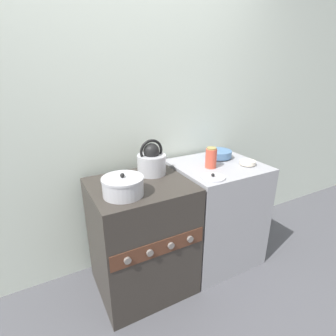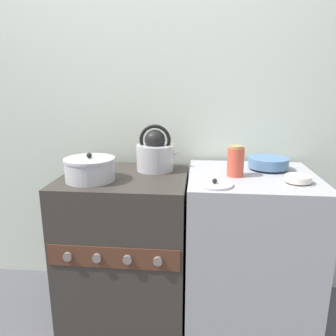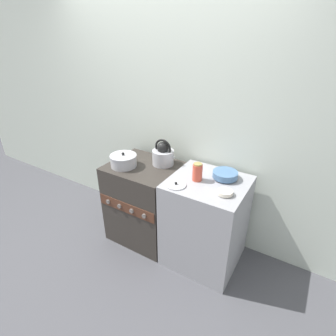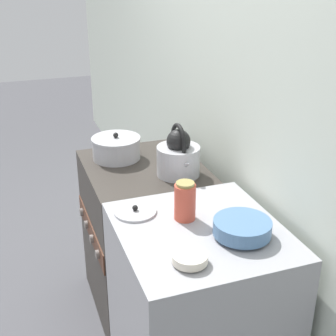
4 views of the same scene
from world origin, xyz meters
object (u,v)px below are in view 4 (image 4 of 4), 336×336
at_px(stove, 146,238).
at_px(storage_jar, 185,201).
at_px(kettle, 179,156).
at_px(small_ceramic_bowl, 190,258).
at_px(cooking_pot, 116,148).
at_px(enamel_bowl, 242,228).
at_px(loose_pot_lid, 135,211).

height_order(stove, storage_jar, storage_jar).
bearing_deg(kettle, stove, -139.77).
bearing_deg(small_ceramic_bowl, cooking_pot, -179.80).
xyz_separation_m(kettle, storage_jar, (0.44, -0.14, -0.00)).
height_order(stove, enamel_bowl, enamel_bowl).
bearing_deg(loose_pot_lid, kettle, 135.99).
relative_size(storage_jar, loose_pot_lid, 0.91).
xyz_separation_m(cooking_pot, enamel_bowl, (0.94, 0.25, -0.01)).
bearing_deg(storage_jar, enamel_bowl, 37.58).
distance_m(kettle, loose_pot_lid, 0.46).
height_order(cooking_pot, storage_jar, storage_jar).
bearing_deg(loose_pot_lid, cooking_pot, 173.10).
bearing_deg(loose_pot_lid, storage_jar, 57.34).
height_order(kettle, loose_pot_lid, kettle).
bearing_deg(stove, loose_pot_lid, -20.81).
xyz_separation_m(stove, cooking_pot, (-0.15, -0.11, 0.49)).
distance_m(kettle, small_ceramic_bowl, 0.77).
distance_m(small_ceramic_bowl, loose_pot_lid, 0.41).
distance_m(kettle, cooking_pot, 0.39).
bearing_deg(kettle, enamel_bowl, 1.37).
bearing_deg(cooking_pot, small_ceramic_bowl, 0.20).
xyz_separation_m(storage_jar, loose_pot_lid, (-0.11, -0.18, -0.07)).
bearing_deg(cooking_pot, kettle, 37.59).
bearing_deg(cooking_pot, enamel_bowl, 14.96).
relative_size(kettle, small_ceramic_bowl, 2.12).
relative_size(cooking_pot, storage_jar, 1.62).
xyz_separation_m(enamel_bowl, loose_pot_lid, (-0.31, -0.33, -0.03)).
height_order(cooking_pot, loose_pot_lid, cooking_pot).
xyz_separation_m(cooking_pot, small_ceramic_bowl, (1.04, 0.00, -0.02)).
xyz_separation_m(kettle, loose_pot_lid, (0.32, -0.31, -0.08)).
distance_m(kettle, enamel_bowl, 0.64).
bearing_deg(storage_jar, stove, 179.36).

